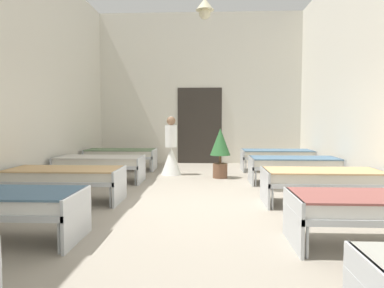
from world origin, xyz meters
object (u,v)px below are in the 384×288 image
(bed_left_row_2, at_px, (65,176))
(nurse_near_aisle, at_px, (171,154))
(bed_right_row_2, at_px, (323,178))
(bed_right_row_4, at_px, (277,155))
(potted_plant, at_px, (220,148))
(bed_right_row_1, at_px, (380,207))
(bed_right_row_3, at_px, (294,164))
(bed_left_row_4, at_px, (121,154))
(bed_left_row_3, at_px, (100,162))

(bed_left_row_2, xyz_separation_m, nurse_near_aisle, (1.48, 3.01, 0.09))
(bed_right_row_2, distance_m, bed_right_row_4, 3.79)
(bed_right_row_2, distance_m, nurse_near_aisle, 4.11)
(bed_left_row_2, distance_m, potted_plant, 3.74)
(bed_right_row_4, distance_m, potted_plant, 2.01)
(bed_right_row_1, distance_m, bed_right_row_2, 1.90)
(bed_right_row_3, xyz_separation_m, bed_right_row_4, (0.00, 1.90, 0.00))
(bed_right_row_1, bearing_deg, nurse_near_aisle, 119.65)
(bed_right_row_1, bearing_deg, bed_left_row_4, 126.91)
(bed_left_row_3, height_order, nurse_near_aisle, nurse_near_aisle)
(bed_left_row_4, height_order, potted_plant, potted_plant)
(bed_right_row_1, bearing_deg, bed_right_row_4, 90.00)
(bed_left_row_3, xyz_separation_m, bed_left_row_4, (0.00, 1.90, 0.00))
(bed_right_row_2, height_order, bed_left_row_3, same)
(bed_left_row_3, xyz_separation_m, bed_right_row_4, (4.27, 1.90, 0.00))
(bed_right_row_4, bearing_deg, bed_right_row_3, -90.00)
(bed_left_row_4, distance_m, potted_plant, 2.97)
(bed_left_row_3, relative_size, nurse_near_aisle, 1.28)
(bed_left_row_4, bearing_deg, bed_left_row_3, -90.00)
(bed_left_row_3, relative_size, bed_right_row_3, 1.00)
(bed_left_row_2, xyz_separation_m, potted_plant, (2.70, 2.58, 0.28))
(bed_left_row_4, bearing_deg, bed_right_row_3, -23.93)
(bed_right_row_3, bearing_deg, bed_left_row_4, 156.07)
(potted_plant, bearing_deg, bed_left_row_2, -136.30)
(bed_left_row_2, distance_m, nurse_near_aisle, 3.36)
(bed_right_row_2, bearing_deg, potted_plant, 121.46)
(bed_right_row_3, bearing_deg, bed_left_row_2, -156.07)
(bed_left_row_3, bearing_deg, potted_plant, 14.16)
(bed_left_row_2, distance_m, bed_right_row_3, 4.67)
(bed_right_row_1, height_order, bed_right_row_2, same)
(bed_left_row_2, relative_size, nurse_near_aisle, 1.28)
(bed_left_row_3, bearing_deg, bed_right_row_1, -41.60)
(bed_right_row_4, bearing_deg, bed_left_row_2, -138.40)
(bed_right_row_2, xyz_separation_m, nurse_near_aisle, (-2.79, 3.01, 0.09))
(bed_left_row_2, relative_size, bed_right_row_3, 1.00)
(bed_left_row_3, xyz_separation_m, potted_plant, (2.70, 0.68, 0.28))
(nurse_near_aisle, bearing_deg, bed_left_row_2, -131.59)
(bed_right_row_1, distance_m, bed_right_row_3, 3.79)
(bed_right_row_2, bearing_deg, bed_left_row_3, 156.07)
(nurse_near_aisle, bearing_deg, bed_left_row_4, 136.75)
(bed_right_row_4, bearing_deg, bed_left_row_3, -156.07)
(bed_right_row_2, relative_size, bed_right_row_3, 1.00)
(bed_left_row_4, relative_size, nurse_near_aisle, 1.28)
(bed_right_row_4, xyz_separation_m, potted_plant, (-1.58, -1.22, 0.28))
(bed_right_row_1, distance_m, potted_plant, 4.75)
(bed_right_row_2, xyz_separation_m, potted_plant, (-1.58, 2.58, 0.28))
(bed_right_row_2, height_order, potted_plant, potted_plant)
(bed_right_row_2, xyz_separation_m, bed_right_row_4, (0.00, 3.79, 0.00))
(bed_right_row_2, distance_m, bed_left_row_4, 5.71)
(bed_left_row_2, height_order, bed_left_row_4, same)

